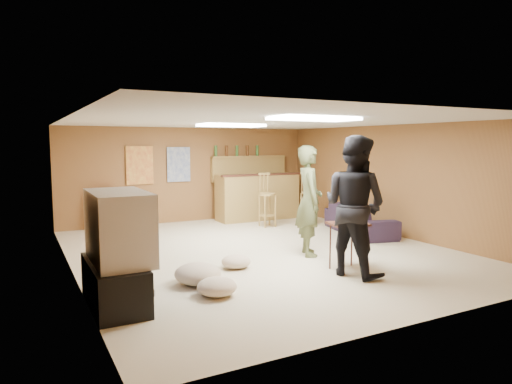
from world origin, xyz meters
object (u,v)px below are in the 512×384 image
person_olive (309,201)px  sofa (360,219)px  bar_counter (258,197)px  person_black (354,206)px  tray_table (348,246)px  tv_body (119,227)px

person_olive → sofa: 2.30m
person_olive → bar_counter: bearing=7.2°
person_black → tray_table: bearing=-38.0°
sofa → tray_table: 2.83m
bar_counter → sofa: 2.72m
bar_counter → person_olive: bearing=-104.7°
person_black → sofa: 3.13m
bar_counter → sofa: bar_counter is taller
bar_counter → person_black: person_black is taller
bar_counter → person_olive: size_ratio=1.11×
sofa → tray_table: size_ratio=2.82×
person_olive → sofa: size_ratio=0.92×
bar_counter → tv_body: bearing=-133.0°
person_olive → tray_table: size_ratio=2.61×
bar_counter → sofa: bearing=-67.5°
bar_counter → person_olive: 3.66m
person_olive → person_black: 1.24m
person_olive → person_black: person_black is taller
tv_body → bar_counter: (4.15, 4.45, -0.35)m
person_olive → person_black: bearing=-162.5°
tray_table → tv_body: bearing=178.5°
person_olive → sofa: bearing=-40.6°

